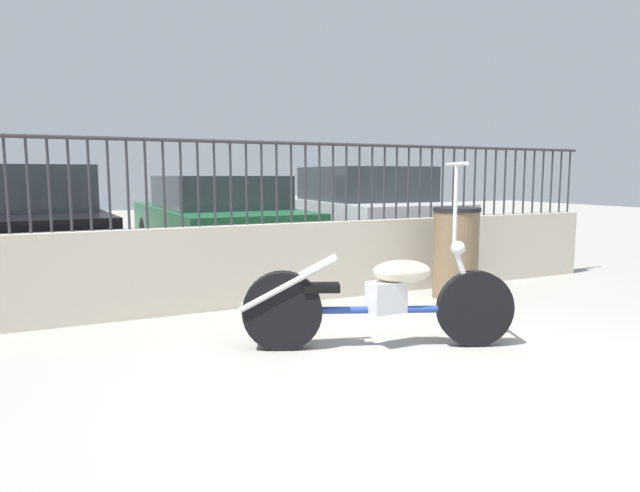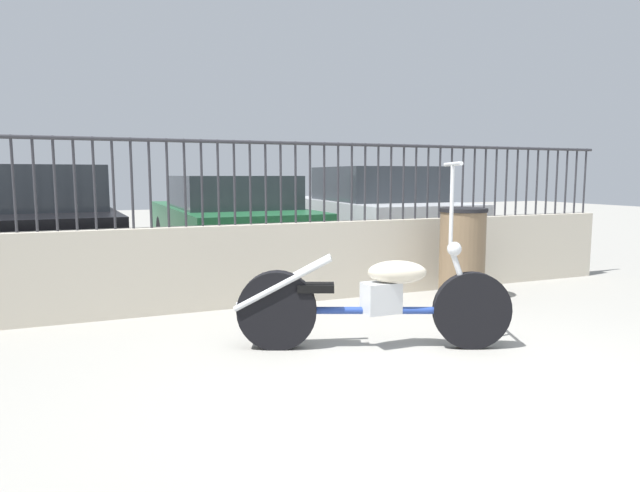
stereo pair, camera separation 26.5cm
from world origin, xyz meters
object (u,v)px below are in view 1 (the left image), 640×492
Objects in this scene: car_green at (215,219)px; car_silver at (360,212)px; trash_bin at (456,253)px; motorcycle_blue at (366,300)px; car_black at (17,224)px.

car_green is 1.06× the size of car_silver.
car_silver is (0.65, 3.24, 0.23)m from trash_bin.
motorcycle_blue is 0.46× the size of car_green.
trash_bin is at bearing 55.72° from motorcycle_blue.
trash_bin is 0.22× the size of car_green.
trash_bin is 5.36m from car_black.
car_green is at bearing 115.57° from trash_bin.
trash_bin is at bearing 171.94° from car_silver.
car_black reaches higher than car_green.
car_black is at bearing 94.39° from car_silver.
motorcycle_blue is 2.16m from trash_bin.
car_silver reaches higher than car_green.
motorcycle_blue reaches higher than car_green.
car_silver is at bearing -96.94° from car_green.
trash_bin is 3.92m from car_green.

